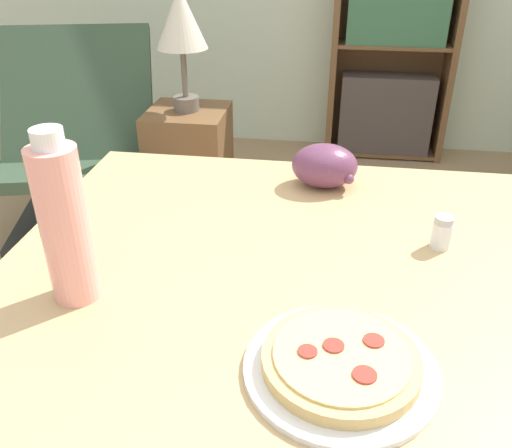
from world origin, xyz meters
TOP-DOWN VIEW (x-y plane):
  - dining_table at (-0.09, 0.01)m, footprint 1.03×0.91m
  - pizza_on_plate at (0.01, -0.25)m, footprint 0.27×0.27m
  - grape_bunch at (-0.03, 0.34)m, footprint 0.15×0.12m
  - drink_bottle at (-0.42, -0.14)m, footprint 0.08×0.08m
  - salt_shaker at (0.19, 0.10)m, footprint 0.04×0.04m
  - lounge_chair_near at (-1.13, 1.28)m, footprint 0.81×0.90m
  - bookshelf at (0.29, 2.47)m, footprint 0.70×0.25m
  - side_table at (-0.65, 1.39)m, footprint 0.34×0.34m
  - table_lamp at (-0.65, 1.39)m, footprint 0.21×0.21m

SIDE VIEW (x-z plane):
  - lounge_chair_near at x=-1.13m, z-range -0.15..0.73m
  - side_table at x=-0.65m, z-range 0.00..0.57m
  - bookshelf at x=0.29m, z-range -0.05..1.27m
  - dining_table at x=-0.09m, z-range 0.27..1.03m
  - pizza_on_plate at x=0.01m, z-range 0.76..0.79m
  - salt_shaker at x=0.19m, z-range 0.76..0.82m
  - grape_bunch at x=-0.03m, z-range 0.76..0.86m
  - drink_bottle at x=-0.42m, z-range 0.75..1.04m
  - table_lamp at x=-0.65m, z-range 0.68..1.18m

